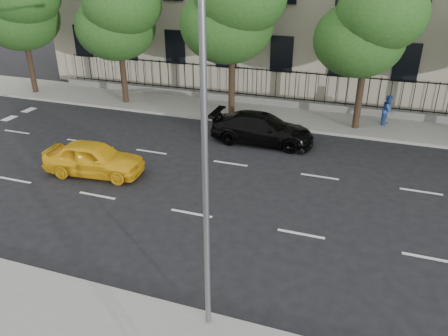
# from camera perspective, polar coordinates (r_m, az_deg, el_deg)

# --- Properties ---
(ground) EXTENTS (120.00, 120.00, 0.00)m
(ground) POSITION_cam_1_polar(r_m,az_deg,el_deg) (14.16, -8.29, -10.94)
(ground) COLOR black
(ground) RESTS_ON ground
(far_sidewalk) EXTENTS (60.00, 4.00, 0.15)m
(far_sidewalk) POSITION_cam_1_polar(r_m,az_deg,el_deg) (25.94, 5.76, 7.00)
(far_sidewalk) COLOR gray
(far_sidewalk) RESTS_ON ground
(lane_markings) EXTENTS (49.60, 4.62, 0.01)m
(lane_markings) POSITION_cam_1_polar(r_m,az_deg,el_deg) (17.81, -1.44, -2.32)
(lane_markings) COLOR silver
(lane_markings) RESTS_ON ground
(iron_fence) EXTENTS (30.00, 0.50, 2.20)m
(iron_fence) POSITION_cam_1_polar(r_m,az_deg,el_deg) (27.35, 6.68, 9.21)
(iron_fence) COLOR slate
(iron_fence) RESTS_ON far_sidewalk
(street_light) EXTENTS (0.25, 3.32, 8.05)m
(street_light) POSITION_cam_1_polar(r_m,az_deg,el_deg) (9.31, -1.36, 5.27)
(street_light) COLOR slate
(street_light) RESTS_ON near_sidewalk
(tree_b) EXTENTS (5.53, 5.12, 8.97)m
(tree_b) POSITION_cam_1_polar(r_m,az_deg,el_deg) (27.56, -13.59, 19.87)
(tree_b) COLOR #382619
(tree_b) RESTS_ON far_sidewalk
(tree_d) EXTENTS (5.34, 4.94, 8.84)m
(tree_d) POSITION_cam_1_polar(r_m,az_deg,el_deg) (23.43, 18.71, 18.30)
(tree_d) COLOR #382619
(tree_d) RESTS_ON far_sidewalk
(yellow_taxi) EXTENTS (4.41, 2.17, 1.45)m
(yellow_taxi) POSITION_cam_1_polar(r_m,az_deg,el_deg) (19.28, -16.64, 1.22)
(yellow_taxi) COLOR yellow
(yellow_taxi) RESTS_ON ground
(black_sedan) EXTENTS (5.11, 2.09, 1.48)m
(black_sedan) POSITION_cam_1_polar(r_m,az_deg,el_deg) (21.79, 5.01, 5.16)
(black_sedan) COLOR black
(black_sedan) RESTS_ON ground
(pedestrian_far) EXTENTS (0.83, 0.95, 1.63)m
(pedestrian_far) POSITION_cam_1_polar(r_m,az_deg,el_deg) (25.31, 20.64, 7.09)
(pedestrian_far) COLOR #29499C
(pedestrian_far) RESTS_ON far_sidewalk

